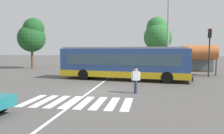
# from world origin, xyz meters

# --- Properties ---
(ground_plane) EXTENTS (160.00, 160.00, 0.00)m
(ground_plane) POSITION_xyz_m (0.00, 0.00, 0.00)
(ground_plane) COLOR #514F4C
(city_transit_bus) EXTENTS (12.23, 4.15, 3.06)m
(city_transit_bus) POSITION_xyz_m (1.47, 5.98, 1.59)
(city_transit_bus) COLOR black
(city_transit_bus) RESTS_ON ground_plane
(pedestrian_crossing_street) EXTENTS (0.57, 0.43, 1.72)m
(pedestrian_crossing_street) POSITION_xyz_m (2.92, -0.22, 0.97)
(pedestrian_crossing_street) COLOR #333856
(pedestrian_crossing_street) RESTS_ON ground_plane
(parked_car_silver) EXTENTS (2.02, 4.57, 1.35)m
(parked_car_silver) POSITION_xyz_m (-2.91, 14.35, 0.77)
(parked_car_silver) COLOR black
(parked_car_silver) RESTS_ON ground_plane
(parked_car_white) EXTENTS (1.94, 4.53, 1.35)m
(parked_car_white) POSITION_xyz_m (-0.11, 14.38, 0.77)
(parked_car_white) COLOR black
(parked_car_white) RESTS_ON ground_plane
(parked_car_champagne) EXTENTS (2.12, 4.61, 1.35)m
(parked_car_champagne) POSITION_xyz_m (2.60, 14.42, 0.77)
(parked_car_champagne) COLOR black
(parked_car_champagne) RESTS_ON ground_plane
(traffic_light_far_corner) EXTENTS (0.33, 0.32, 4.88)m
(traffic_light_far_corner) POSITION_xyz_m (9.77, 9.39, 3.27)
(traffic_light_far_corner) COLOR #28282B
(traffic_light_far_corner) RESTS_ON ground_plane
(bus_stop_shelter) EXTENTS (3.66, 1.54, 3.25)m
(bus_stop_shelter) POSITION_xyz_m (9.12, 10.87, 2.42)
(bus_stop_shelter) COLOR #28282B
(bus_stop_shelter) RESTS_ON ground_plane
(twin_arm_street_lamp) EXTENTS (4.65, 0.32, 10.40)m
(twin_arm_street_lamp) POSITION_xyz_m (5.83, 11.41, 6.29)
(twin_arm_street_lamp) COLOR #939399
(twin_arm_street_lamp) RESTS_ON ground_plane
(background_tree_left) EXTENTS (4.01, 4.01, 7.33)m
(background_tree_left) POSITION_xyz_m (-12.98, 16.05, 4.83)
(background_tree_left) COLOR brown
(background_tree_left) RESTS_ON ground_plane
(background_tree_right) EXTENTS (4.38, 4.38, 7.87)m
(background_tree_right) POSITION_xyz_m (5.06, 21.59, 5.14)
(background_tree_right) COLOR brown
(background_tree_right) RESTS_ON ground_plane
(crosswalk_painted_stripes) EXTENTS (5.79, 2.96, 0.01)m
(crosswalk_painted_stripes) POSITION_xyz_m (-0.03, -3.23, 0.00)
(crosswalk_painted_stripes) COLOR silver
(crosswalk_painted_stripes) RESTS_ON ground_plane
(lane_center_line) EXTENTS (0.16, 24.00, 0.01)m
(lane_center_line) POSITION_xyz_m (-0.16, 2.00, 0.00)
(lane_center_line) COLOR silver
(lane_center_line) RESTS_ON ground_plane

